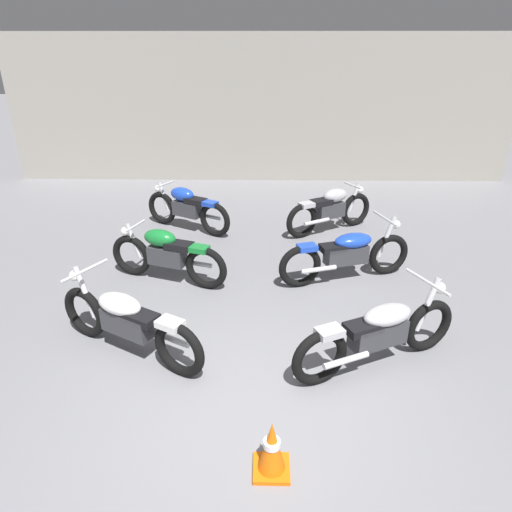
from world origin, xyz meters
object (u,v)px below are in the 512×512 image
object	(u,v)px
motorcycle_left_row_0	(127,321)
motorcycle_right_row_2	(330,209)
motorcycle_right_row_0	(379,332)
traffic_cone	(272,448)
motorcycle_right_row_1	(347,253)
motorcycle_left_row_2	(187,207)
motorcycle_left_row_1	(167,254)

from	to	relation	value
motorcycle_left_row_0	motorcycle_right_row_2	distance (m)	4.88
motorcycle_right_row_0	traffic_cone	bearing A→B (deg)	-129.49
motorcycle_right_row_0	motorcycle_right_row_2	xyz separation A→B (m)	(-0.02, 4.13, 0.01)
traffic_cone	motorcycle_right_row_1	bearing A→B (deg)	71.62
motorcycle_left_row_2	motorcycle_right_row_0	bearing A→B (deg)	-55.96
motorcycle_left_row_1	motorcycle_right_row_1	size ratio (longest dim) A/B	0.90
motorcycle_left_row_1	traffic_cone	distance (m)	3.82
motorcycle_right_row_2	motorcycle_right_row_0	bearing A→B (deg)	-89.66
motorcycle_right_row_2	motorcycle_left_row_0	bearing A→B (deg)	-125.80
motorcycle_left_row_0	motorcycle_right_row_0	xyz separation A→B (m)	(2.88, -0.17, 0.00)
motorcycle_left_row_0	motorcycle_right_row_2	world-z (taller)	motorcycle_left_row_0
motorcycle_right_row_2	traffic_cone	distance (m)	5.73
motorcycle_left_row_1	motorcycle_right_row_2	world-z (taller)	same
motorcycle_left_row_2	motorcycle_right_row_0	distance (m)	5.01
motorcycle_right_row_1	motorcycle_right_row_0	bearing A→B (deg)	-89.22
motorcycle_left_row_1	motorcycle_right_row_0	distance (m)	3.42
motorcycle_left_row_0	motorcycle_right_row_1	size ratio (longest dim) A/B	0.93
motorcycle_left_row_1	motorcycle_left_row_2	xyz separation A→B (m)	(-0.03, 2.15, 0.00)
motorcycle_left_row_2	motorcycle_right_row_0	xyz separation A→B (m)	(2.81, -4.15, -0.01)
motorcycle_left_row_1	motorcycle_left_row_2	distance (m)	2.15
motorcycle_left_row_1	motorcycle_left_row_2	world-z (taller)	same
motorcycle_right_row_1	motorcycle_left_row_2	bearing A→B (deg)	143.45
traffic_cone	motorcycle_right_row_0	bearing A→B (deg)	50.51
motorcycle_right_row_0	motorcycle_left_row_1	bearing A→B (deg)	144.24
motorcycle_left_row_0	traffic_cone	world-z (taller)	motorcycle_left_row_0
motorcycle_right_row_0	traffic_cone	distance (m)	1.92
motorcycle_right_row_0	motorcycle_right_row_1	size ratio (longest dim) A/B	0.96
motorcycle_right_row_2	traffic_cone	size ratio (longest dim) A/B	3.25
motorcycle_left_row_1	motorcycle_right_row_1	xyz separation A→B (m)	(2.75, 0.09, -0.01)
motorcycle_right_row_1	traffic_cone	distance (m)	3.77
motorcycle_right_row_2	motorcycle_left_row_1	bearing A→B (deg)	-142.32
motorcycle_right_row_1	motorcycle_right_row_2	world-z (taller)	motorcycle_right_row_1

